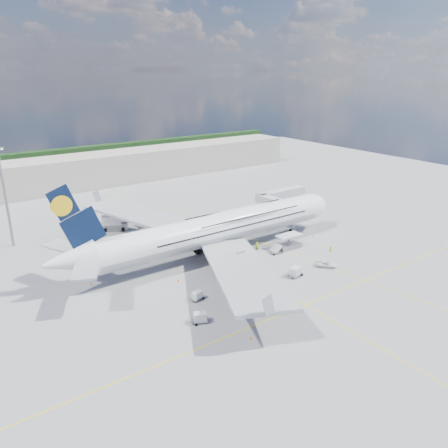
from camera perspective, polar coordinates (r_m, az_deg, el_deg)
ground at (r=100.56m, az=2.41°, el=-5.84°), size 300.00×300.00×0.00m
taxi_line_main at (r=100.56m, az=2.41°, el=-5.84°), size 0.25×220.00×0.01m
taxi_line_cross at (r=87.43m, az=10.55°, el=-10.32°), size 120.00×0.25×0.01m
taxi_line_diag at (r=115.79m, az=4.89°, el=-2.38°), size 14.16×99.06×0.01m
airliner at (r=105.52m, az=-0.74°, el=-0.53°), size 77.26×79.15×23.71m
jet_bridge at (r=131.28m, az=7.21°, el=3.34°), size 18.80×12.10×8.50m
cargo_loader at (r=112.22m, az=8.34°, el=-2.57°), size 8.53×3.20×3.67m
light_mast at (r=121.51m, az=-26.66°, el=3.19°), size 3.00×0.70×25.50m
terminal at (r=179.69m, az=-16.50°, el=6.79°), size 180.00×16.00×12.00m
tree_line at (r=235.68m, az=-10.91°, el=9.60°), size 160.00×6.00×8.00m
dolly_row_a at (r=80.16m, az=-3.14°, el=-12.09°), size 3.45×2.76×1.93m
dolly_row_b at (r=88.15m, az=4.38°, el=-9.53°), size 2.77×1.64×0.39m
dolly_row_c at (r=96.84m, az=2.36°, el=-6.69°), size 2.88×2.07×0.38m
dolly_back at (r=87.42m, az=-3.54°, el=-9.30°), size 3.10×2.34×1.75m
dolly_nose_far at (r=97.67m, az=9.31°, el=-6.16°), size 3.73×2.69×2.12m
dolly_nose_near at (r=108.92m, az=6.79°, el=-3.73°), size 3.12×2.41×0.41m
baggage_tug at (r=90.92m, az=6.58°, el=-8.35°), size 2.82×1.83×1.63m
catering_truck_inner at (r=116.87m, az=-8.91°, el=-1.21°), size 8.25×5.00×4.60m
catering_truck_outer at (r=127.16m, az=-14.10°, el=0.09°), size 8.00×5.55×4.41m
service_van at (r=103.77m, az=13.22°, el=-5.14°), size 4.85×4.93×1.32m
crew_nose at (r=120.20m, az=9.63°, el=-1.31°), size 0.74×0.77×1.77m
crew_loader at (r=111.48m, az=13.76°, el=-3.27°), size 1.14×1.10×1.85m
crew_wing at (r=89.93m, az=2.55°, el=-8.53°), size 0.67×0.97×1.53m
crew_van at (r=111.14m, az=4.33°, el=-2.81°), size 1.02×1.09×1.87m
crew_tug at (r=95.25m, az=4.31°, el=-6.81°), size 1.20×0.77×1.76m
cone_nose at (r=120.83m, az=11.50°, el=-1.62°), size 0.47×0.47×0.59m
cone_wing_left_inner at (r=111.39m, az=-8.62°, el=-3.30°), size 0.43×0.43×0.54m
cone_wing_left_outer at (r=127.29m, az=-14.07°, el=-0.72°), size 0.50×0.50×0.63m
cone_wing_right_inner at (r=95.01m, az=-5.98°, el=-7.33°), size 0.47×0.47×0.60m
cone_wing_right_outer at (r=76.29m, az=3.48°, el=-14.60°), size 0.43×0.43×0.55m
cone_tail at (r=97.22m, az=-16.96°, el=-7.48°), size 0.49×0.49×0.62m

